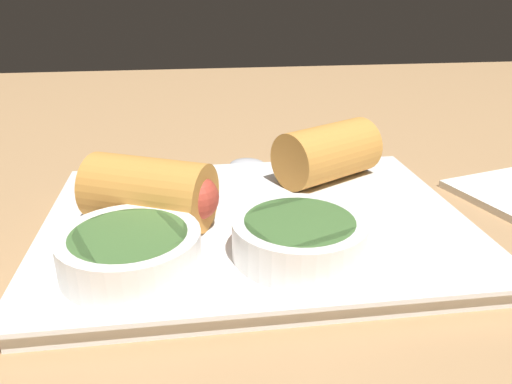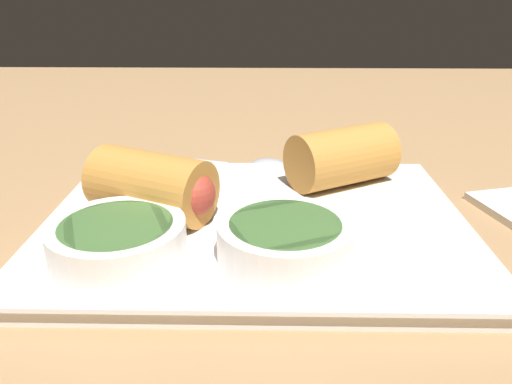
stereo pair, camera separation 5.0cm
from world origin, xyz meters
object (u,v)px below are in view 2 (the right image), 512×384
dipping_bowl_near (293,239)px  spoon (254,164)px  serving_plate (256,225)px  dipping_bowl_far (118,240)px

dipping_bowl_near → spoon: size_ratio=0.55×
serving_plate → dipping_bowl_near: (-2.28, 5.67, 2.01)cm
serving_plate → dipping_bowl_near: 6.44cm
serving_plate → spoon: serving_plate is taller
serving_plate → spoon: bearing=-88.2°
serving_plate → dipping_bowl_far: size_ratio=3.62×
dipping_bowl_near → spoon: (2.70, -18.95, -2.23)cm
spoon → dipping_bowl_near: bearing=98.1°
dipping_bowl_near → dipping_bowl_far: (10.35, 0.30, 0.00)cm
dipping_bowl_near → dipping_bowl_far: bearing=1.7°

